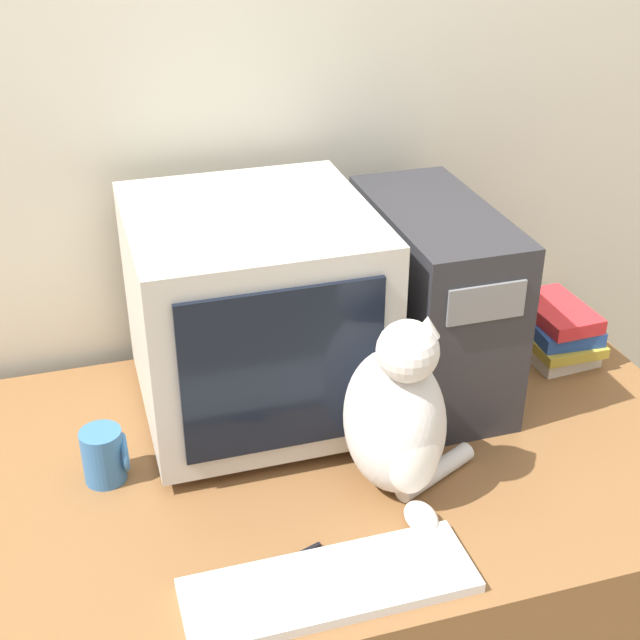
# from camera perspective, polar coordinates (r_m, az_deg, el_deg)

# --- Properties ---
(wall_back) EXTENTS (7.00, 0.05, 2.50)m
(wall_back) POSITION_cam_1_polar(r_m,az_deg,el_deg) (1.87, -4.24, 13.87)
(wall_back) COLOR beige
(wall_back) RESTS_ON ground_plane
(desk) EXTENTS (1.46, 0.86, 0.72)m
(desk) POSITION_cam_1_polar(r_m,az_deg,el_deg) (1.91, 0.29, -17.01)
(desk) COLOR brown
(desk) RESTS_ON ground_plane
(crt_monitor) EXTENTS (0.44, 0.45, 0.42)m
(crt_monitor) POSITION_cam_1_polar(r_m,az_deg,el_deg) (1.68, -4.28, 0.47)
(crt_monitor) COLOR #BCB7AD
(crt_monitor) RESTS_ON desk
(computer_tower) EXTENTS (0.21, 0.45, 0.38)m
(computer_tower) POSITION_cam_1_polar(r_m,az_deg,el_deg) (1.78, 7.19, 1.32)
(computer_tower) COLOR #28282D
(computer_tower) RESTS_ON desk
(keyboard) EXTENTS (0.45, 0.15, 0.02)m
(keyboard) POSITION_cam_1_polar(r_m,az_deg,el_deg) (1.41, 0.61, -16.60)
(keyboard) COLOR silver
(keyboard) RESTS_ON desk
(cat) EXTENTS (0.25, 0.27, 0.35)m
(cat) POSITION_cam_1_polar(r_m,az_deg,el_deg) (1.51, 5.00, -6.30)
(cat) COLOR silver
(cat) RESTS_ON desk
(book_stack) EXTENTS (0.15, 0.20, 0.12)m
(book_stack) POSITION_cam_1_polar(r_m,az_deg,el_deg) (1.99, 14.92, -0.69)
(book_stack) COLOR beige
(book_stack) RESTS_ON desk
(pen) EXTENTS (0.13, 0.05, 0.01)m
(pen) POSITION_cam_1_polar(r_m,az_deg,el_deg) (1.45, -2.27, -15.19)
(pen) COLOR black
(pen) RESTS_ON desk
(mug) EXTENTS (0.08, 0.07, 0.10)m
(mug) POSITION_cam_1_polar(r_m,az_deg,el_deg) (1.62, -13.59, -8.41)
(mug) COLOR #33669E
(mug) RESTS_ON desk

